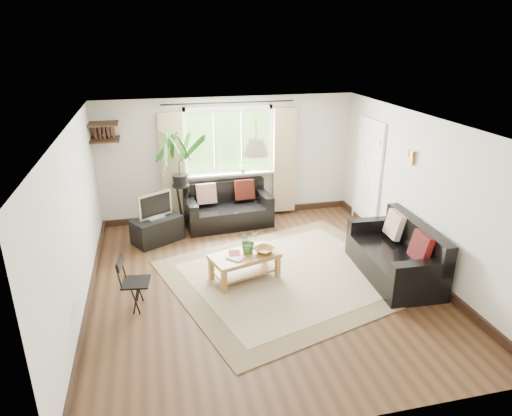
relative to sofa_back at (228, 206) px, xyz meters
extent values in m
plane|color=#321F10|center=(0.12, -2.28, -0.38)|extent=(5.50, 5.50, 0.00)
plane|color=white|center=(0.12, -2.28, 2.02)|extent=(5.50, 5.50, 0.00)
cube|color=beige|center=(0.12, 0.47, 0.82)|extent=(5.00, 0.02, 2.40)
cube|color=beige|center=(0.12, -5.03, 0.82)|extent=(5.00, 0.02, 2.40)
cube|color=beige|center=(-2.38, -2.28, 0.82)|extent=(0.02, 5.50, 2.40)
cube|color=beige|center=(2.62, -2.28, 0.82)|extent=(0.02, 5.50, 2.40)
cube|color=beige|center=(0.61, -2.20, -0.37)|extent=(4.27, 3.93, 0.02)
cube|color=silver|center=(2.59, -0.58, 0.62)|extent=(0.06, 0.96, 2.06)
imported|color=#37712D|center=(-0.04, -2.05, 0.20)|extent=(0.41, 0.40, 0.34)
imported|color=olive|center=(0.19, -2.12, 0.07)|extent=(0.42, 0.42, 0.08)
imported|color=silver|center=(-0.34, -2.28, 0.04)|extent=(0.29, 0.29, 0.02)
imported|color=#5B2724|center=(-0.34, -2.07, 0.04)|extent=(0.18, 0.23, 0.02)
cube|color=black|center=(-1.37, -0.46, -0.16)|extent=(0.97, 0.83, 0.45)
imported|color=#2D6023|center=(0.37, 0.35, 0.68)|extent=(0.14, 0.10, 0.27)
camera|label=1|loc=(-1.34, -8.12, 3.15)|focal=32.00mm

